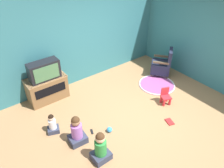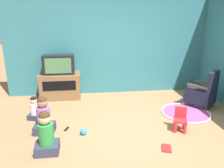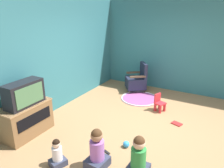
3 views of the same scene
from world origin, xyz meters
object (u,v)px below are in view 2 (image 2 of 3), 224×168
at_px(television, 59,65).
at_px(remote_control, 67,129).
at_px(book, 167,148).
at_px(child_watching_center, 34,109).
at_px(black_armchair, 203,93).
at_px(child_watching_left, 46,135).
at_px(yellow_kid_chair, 180,121).
at_px(tv_cabinet, 61,85).
at_px(toy_ball, 84,131).
at_px(child_watching_right, 44,117).

xyz_separation_m(television, remote_control, (0.26, -1.73, -0.91)).
bearing_deg(book, child_watching_center, 76.87).
distance_m(black_armchair, child_watching_left, 3.71).
bearing_deg(child_watching_center, book, -11.15).
bearing_deg(yellow_kid_chair, child_watching_left, -148.72).
bearing_deg(black_armchair, tv_cabinet, -54.89).
height_order(yellow_kid_chair, remote_control, yellow_kid_chair).
bearing_deg(tv_cabinet, toy_ball, -73.70).
xyz_separation_m(tv_cabinet, remote_control, (0.26, -1.78, -0.34)).
bearing_deg(black_armchair, book, 9.32).
height_order(tv_cabinet, child_watching_center, tv_cabinet).
height_order(child_watching_left, toy_ball, child_watching_left).
xyz_separation_m(television, book, (1.93, -2.60, -0.91)).
distance_m(black_armchair, toy_ball, 3.01).
relative_size(child_watching_left, toy_ball, 5.66).
bearing_deg(child_watching_left, child_watching_right, 102.28).
xyz_separation_m(black_armchair, toy_ball, (-2.83, -1.00, -0.28)).
relative_size(black_armchair, child_watching_right, 1.25).
xyz_separation_m(yellow_kid_chair, remote_control, (-2.14, 0.30, -0.18)).
relative_size(television, remote_control, 5.00).
distance_m(television, book, 3.36).
xyz_separation_m(tv_cabinet, child_watching_left, (0.02, -2.49, -0.04)).
bearing_deg(child_watching_right, child_watching_left, -73.06).
relative_size(child_watching_center, toy_ball, 4.02).
distance_m(television, remote_control, 1.97).
height_order(television, child_watching_left, television).
distance_m(yellow_kid_chair, book, 0.76).
relative_size(child_watching_center, child_watching_right, 0.71).
xyz_separation_m(child_watching_center, remote_control, (0.69, -0.55, -0.21)).
relative_size(child_watching_left, book, 2.75).
distance_m(child_watching_center, remote_control, 0.90).
bearing_deg(child_watching_right, black_armchair, 17.13).
distance_m(television, toy_ball, 2.22).
xyz_separation_m(black_armchair, child_watching_right, (-3.55, -0.81, -0.04)).
bearing_deg(toy_ball, black_armchair, 19.42).
bearing_deg(child_watching_center, yellow_kid_chair, 3.18).
height_order(child_watching_center, book, child_watching_center).
height_order(tv_cabinet, television, television).
relative_size(television, black_armchair, 0.87).
distance_m(yellow_kid_chair, child_watching_left, 2.42).
bearing_deg(child_watching_center, tv_cabinet, 90.71).
relative_size(toy_ball, book, 0.49).
height_order(tv_cabinet, child_watching_left, child_watching_left).
bearing_deg(remote_control, yellow_kid_chair, -77.08).
bearing_deg(book, toy_ball, 82.61).
bearing_deg(tv_cabinet, book, -53.90).
bearing_deg(television, yellow_kid_chair, -40.17).
relative_size(tv_cabinet, yellow_kid_chair, 2.32).
xyz_separation_m(black_armchair, book, (-1.49, -1.63, -0.34)).
height_order(child_watching_right, remote_control, child_watching_right).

